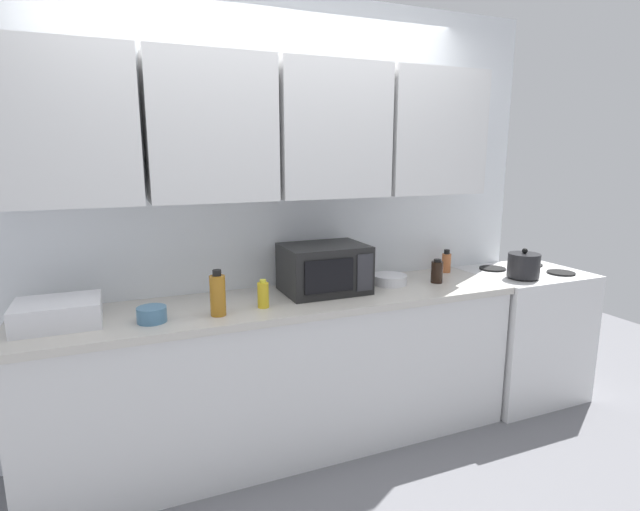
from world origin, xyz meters
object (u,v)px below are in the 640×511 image
at_px(microwave, 324,268).
at_px(bowl_ceramic_small, 152,314).
at_px(bowl_mixing_large, 389,279).
at_px(dish_rack, 58,313).
at_px(kettle, 524,265).
at_px(bottle_yellow_mustard, 263,295).
at_px(bottle_amber_vinegar, 218,295).
at_px(stove_range, 521,333).
at_px(bottle_soy_dark, 437,272).
at_px(bottle_spice_jar, 446,262).

distance_m(microwave, bowl_ceramic_small, 1.00).
bearing_deg(bowl_mixing_large, dish_rack, -178.36).
bearing_deg(bowl_ceramic_small, kettle, -0.96).
relative_size(kettle, bottle_yellow_mustard, 1.33).
distance_m(bottle_amber_vinegar, bowl_ceramic_small, 0.33).
relative_size(stove_range, bottle_soy_dark, 6.05).
distance_m(kettle, bowl_ceramic_small, 2.30).
distance_m(kettle, bottle_yellow_mustard, 1.74).
distance_m(bowl_ceramic_small, bowl_mixing_large, 1.43).
xyz_separation_m(kettle, bottle_soy_dark, (-0.58, 0.13, -0.02)).
bearing_deg(bottle_amber_vinegar, bottle_soy_dark, 4.66).
bearing_deg(bottle_spice_jar, bowl_mixing_large, -166.33).
bearing_deg(dish_rack, bottle_yellow_mustard, -6.22).
distance_m(bottle_yellow_mustard, bowl_mixing_large, 0.88).
distance_m(stove_range, microwave, 1.60).
distance_m(stove_range, bottle_spice_jar, 0.76).
bearing_deg(bottle_soy_dark, bottle_spice_jar, 42.57).
distance_m(bottle_soy_dark, bowl_mixing_large, 0.31).
xyz_separation_m(bottle_spice_jar, bowl_mixing_large, (-0.52, -0.13, -0.04)).
bearing_deg(dish_rack, bottle_amber_vinegar, -11.30).
height_order(stove_range, bowl_ceramic_small, bowl_ceramic_small).
bearing_deg(bottle_spice_jar, kettle, -43.89).
xyz_separation_m(bottle_yellow_mustard, bottle_spice_jar, (1.39, 0.29, 0.00)).
distance_m(bottle_yellow_mustard, bottle_spice_jar, 1.41).
height_order(microwave, bottle_soy_dark, microwave).
bearing_deg(bowl_ceramic_small, bottle_yellow_mustard, 1.57).
relative_size(bottle_yellow_mustard, bottle_soy_dark, 1.00).
bearing_deg(bowl_mixing_large, bowl_ceramic_small, -173.03).
distance_m(dish_rack, bowl_mixing_large, 1.84).
height_order(stove_range, bottle_soy_dark, bottle_soy_dark).
bearing_deg(kettle, stove_range, 39.47).
relative_size(bowl_ceramic_small, bowl_mixing_large, 0.65).
bearing_deg(bowl_mixing_large, bottle_amber_vinegar, -169.85).
bearing_deg(stove_range, bottle_spice_jar, 159.09).
distance_m(stove_range, bowl_mixing_large, 1.15).
relative_size(bottle_yellow_mustard, bowl_ceramic_small, 1.08).
bearing_deg(bottle_soy_dark, bowl_mixing_large, 164.00).
height_order(bottle_amber_vinegar, bottle_yellow_mustard, bottle_amber_vinegar).
distance_m(dish_rack, bottle_amber_vinegar, 0.74).
height_order(dish_rack, bottle_amber_vinegar, bottle_amber_vinegar).
distance_m(microwave, dish_rack, 1.40).
bearing_deg(bottle_yellow_mustard, kettle, -1.78).
xyz_separation_m(bowl_ceramic_small, bowl_mixing_large, (1.42, 0.17, -0.01)).
xyz_separation_m(kettle, bottle_yellow_mustard, (-1.74, 0.05, -0.02)).
bearing_deg(dish_rack, bowl_ceramic_small, -16.43).
xyz_separation_m(microwave, bottle_soy_dark, (0.74, -0.08, -0.07)).
bearing_deg(bowl_ceramic_small, stove_range, 2.35).
bearing_deg(stove_range, dish_rack, 179.60).
height_order(stove_range, kettle, kettle).
distance_m(bottle_soy_dark, bottle_spice_jar, 0.31).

